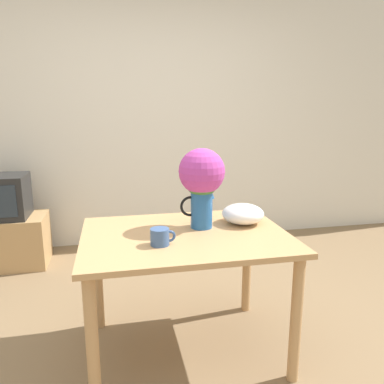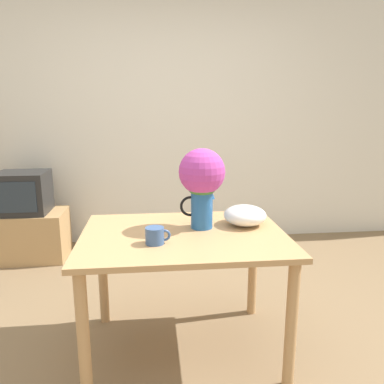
# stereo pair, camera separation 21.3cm
# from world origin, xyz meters

# --- Properties ---
(ground_plane) EXTENTS (12.00, 12.00, 0.00)m
(ground_plane) POSITION_xyz_m (0.00, 0.00, 0.00)
(ground_plane) COLOR #7F6647
(wall_back) EXTENTS (8.00, 0.05, 2.60)m
(wall_back) POSITION_xyz_m (0.00, 2.07, 1.30)
(wall_back) COLOR silver
(wall_back) RESTS_ON ground_plane
(table) EXTENTS (1.14, 0.85, 0.73)m
(table) POSITION_xyz_m (0.01, 0.08, 0.62)
(table) COLOR tan
(table) RESTS_ON ground_plane
(flower_vase) EXTENTS (0.27, 0.27, 0.46)m
(flower_vase) POSITION_xyz_m (0.13, 0.17, 1.03)
(flower_vase) COLOR #235B9E
(flower_vase) RESTS_ON table
(coffee_mug) EXTENTS (0.13, 0.10, 0.09)m
(coffee_mug) POSITION_xyz_m (-0.14, -0.06, 0.78)
(coffee_mug) COLOR #385689
(coffee_mug) RESTS_ON table
(white_bowl) EXTENTS (0.25, 0.25, 0.12)m
(white_bowl) POSITION_xyz_m (0.39, 0.20, 0.79)
(white_bowl) COLOR white
(white_bowl) RESTS_ON table
(tv_stand) EXTENTS (0.72, 0.45, 0.46)m
(tv_stand) POSITION_xyz_m (-1.35, 1.64, 0.23)
(tv_stand) COLOR tan
(tv_stand) RESTS_ON ground_plane
(tv_set) EXTENTS (0.45, 0.41, 0.38)m
(tv_set) POSITION_xyz_m (-1.35, 1.64, 0.65)
(tv_set) COLOR black
(tv_set) RESTS_ON tv_stand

